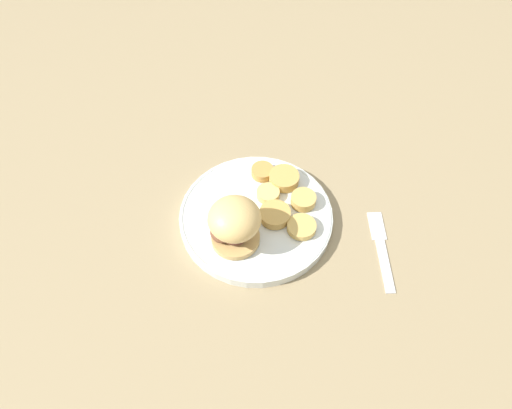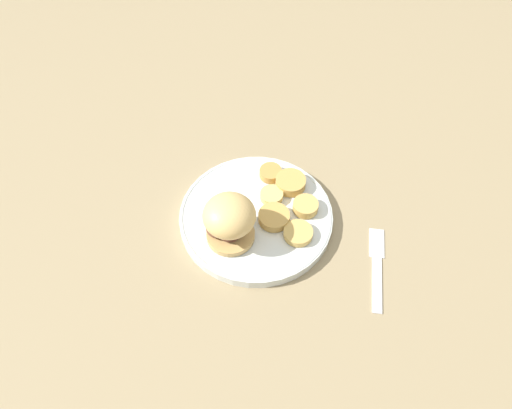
# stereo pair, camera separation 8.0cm
# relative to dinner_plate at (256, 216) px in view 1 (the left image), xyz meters

# --- Properties ---
(ground_plane) EXTENTS (4.00, 4.00, 0.00)m
(ground_plane) POSITION_rel_dinner_plate_xyz_m (0.00, 0.00, -0.01)
(ground_plane) COLOR #937F5B
(dinner_plate) EXTENTS (0.25, 0.25, 0.02)m
(dinner_plate) POSITION_rel_dinner_plate_xyz_m (0.00, 0.00, 0.00)
(dinner_plate) COLOR silver
(dinner_plate) RESTS_ON ground_plane
(sandwich) EXTENTS (0.08, 0.08, 0.08)m
(sandwich) POSITION_rel_dinner_plate_xyz_m (-0.04, 0.05, 0.05)
(sandwich) COLOR tan
(sandwich) RESTS_ON dinner_plate
(potato_round_0) EXTENTS (0.04, 0.04, 0.02)m
(potato_round_0) POSITION_rel_dinner_plate_xyz_m (0.00, -0.08, 0.02)
(potato_round_0) COLOR tan
(potato_round_0) RESTS_ON dinner_plate
(potato_round_1) EXTENTS (0.04, 0.04, 0.01)m
(potato_round_1) POSITION_rel_dinner_plate_xyz_m (0.03, -0.03, 0.01)
(potato_round_1) COLOR #DBB766
(potato_round_1) RESTS_ON dinner_plate
(potato_round_2) EXTENTS (0.05, 0.05, 0.02)m
(potato_round_2) POSITION_rel_dinner_plate_xyz_m (0.05, -0.06, 0.02)
(potato_round_2) COLOR tan
(potato_round_2) RESTS_ON dinner_plate
(potato_round_3) EXTENTS (0.04, 0.04, 0.01)m
(potato_round_3) POSITION_rel_dinner_plate_xyz_m (0.08, -0.03, 0.02)
(potato_round_3) COLOR #BC8942
(potato_round_3) RESTS_ON dinner_plate
(potato_round_4) EXTENTS (0.05, 0.05, 0.01)m
(potato_round_4) POSITION_rel_dinner_plate_xyz_m (-0.02, -0.03, 0.02)
(potato_round_4) COLOR tan
(potato_round_4) RESTS_ON dinner_plate
(potato_round_5) EXTENTS (0.05, 0.05, 0.01)m
(potato_round_5) POSITION_rel_dinner_plate_xyz_m (-0.05, -0.06, 0.01)
(potato_round_5) COLOR tan
(potato_round_5) RESTS_ON dinner_plate
(fork) EXTENTS (0.15, 0.06, 0.00)m
(fork) POSITION_rel_dinner_plate_xyz_m (-0.11, -0.18, -0.01)
(fork) COLOR silver
(fork) RESTS_ON ground_plane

